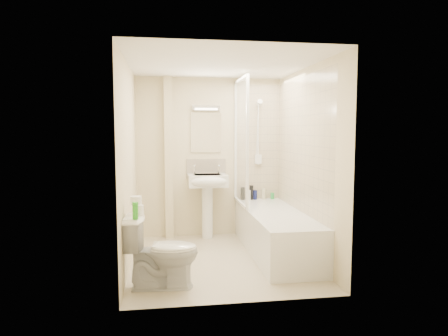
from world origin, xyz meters
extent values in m
plane|color=beige|center=(0.00, 0.00, 0.00)|extent=(2.50, 2.50, 0.00)
cube|color=beige|center=(0.00, 1.25, 1.20)|extent=(2.20, 0.02, 2.40)
cube|color=beige|center=(-1.10, 0.00, 1.20)|extent=(0.02, 2.50, 2.40)
cube|color=beige|center=(1.10, 0.00, 1.20)|extent=(0.02, 2.50, 2.40)
cube|color=white|center=(0.00, 0.00, 2.40)|extent=(2.20, 2.50, 0.02)
cube|color=beige|center=(0.75, 1.24, 1.42)|extent=(0.70, 0.01, 1.75)
cube|color=beige|center=(1.09, 0.20, 1.42)|extent=(0.01, 2.10, 1.75)
cube|color=beige|center=(-0.62, 1.19, 1.20)|extent=(0.12, 0.12, 2.40)
cube|color=beige|center=(-0.06, 1.24, 1.03)|extent=(0.60, 0.02, 0.30)
cube|color=white|center=(-0.06, 1.24, 1.58)|extent=(0.46, 0.01, 0.60)
cube|color=silver|center=(-0.06, 1.22, 1.95)|extent=(0.42, 0.07, 0.07)
cube|color=white|center=(0.75, 0.20, 0.28)|extent=(0.70, 2.10, 0.55)
cube|color=white|center=(0.75, 0.20, 0.49)|extent=(0.56, 1.96, 0.05)
cube|color=white|center=(0.40, 0.80, 1.45)|extent=(0.01, 0.90, 1.80)
cube|color=white|center=(0.40, 1.23, 1.45)|extent=(0.04, 0.04, 1.80)
cube|color=white|center=(0.40, 0.35, 1.45)|extent=(0.04, 0.04, 1.80)
cube|color=white|center=(0.40, 0.80, 2.33)|extent=(0.04, 0.90, 0.04)
cube|color=white|center=(0.40, 0.80, 0.57)|extent=(0.04, 0.90, 0.03)
cylinder|color=white|center=(0.75, 1.22, 1.55)|extent=(0.02, 0.02, 0.90)
cylinder|color=white|center=(0.75, 1.22, 1.10)|extent=(0.05, 0.05, 0.02)
cylinder|color=white|center=(0.75, 1.22, 2.00)|extent=(0.05, 0.05, 0.02)
cylinder|color=white|center=(0.75, 1.15, 2.03)|extent=(0.08, 0.11, 0.11)
cube|color=white|center=(0.75, 1.21, 1.17)|extent=(0.10, 0.05, 0.14)
cylinder|color=white|center=(0.73, 1.19, 1.60)|extent=(0.01, 0.13, 0.84)
cylinder|color=white|center=(-0.06, 1.08, 0.38)|extent=(0.16, 0.16, 0.77)
cube|color=white|center=(-0.06, 1.05, 0.88)|extent=(0.57, 0.44, 0.18)
ellipsoid|color=white|center=(-0.06, 0.88, 0.88)|extent=(0.57, 0.24, 0.18)
cube|color=silver|center=(-0.06, 1.05, 0.94)|extent=(0.39, 0.28, 0.04)
cylinder|color=white|center=(-0.24, 1.16, 1.02)|extent=(0.03, 0.03, 0.10)
cylinder|color=white|center=(0.13, 1.16, 1.02)|extent=(0.03, 0.03, 0.10)
sphere|color=white|center=(-0.24, 1.16, 1.08)|extent=(0.04, 0.04, 0.04)
sphere|color=white|center=(0.13, 1.16, 1.08)|extent=(0.04, 0.04, 0.04)
cylinder|color=black|center=(0.50, 1.16, 0.65)|extent=(0.06, 0.06, 0.19)
cylinder|color=silver|center=(0.61, 1.16, 0.62)|extent=(0.05, 0.05, 0.15)
cylinder|color=black|center=(0.63, 1.16, 0.66)|extent=(0.06, 0.06, 0.22)
cylinder|color=#121851|center=(0.70, 1.16, 0.62)|extent=(0.06, 0.06, 0.14)
cylinder|color=beige|center=(0.83, 1.16, 0.63)|extent=(0.06, 0.06, 0.17)
cylinder|color=green|center=(0.97, 1.16, 0.60)|extent=(0.06, 0.06, 0.10)
imported|color=white|center=(-0.72, -0.75, 0.37)|extent=(0.55, 0.81, 0.75)
cylinder|color=white|center=(-0.95, -0.67, 0.80)|extent=(0.11, 0.11, 0.10)
cylinder|color=white|center=(-0.98, -0.64, 0.89)|extent=(0.11, 0.11, 0.09)
cylinder|color=green|center=(-0.97, -0.87, 0.83)|extent=(0.06, 0.06, 0.17)
camera|label=1|loc=(-0.68, -4.79, 1.61)|focal=32.00mm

